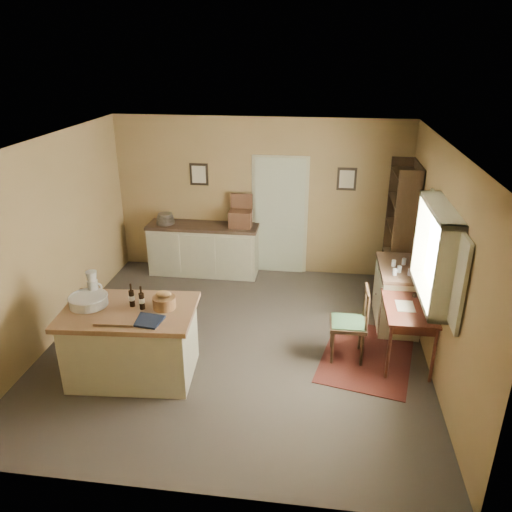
{
  "coord_description": "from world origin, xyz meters",
  "views": [
    {
      "loc": [
        1.04,
        -5.73,
        3.75
      ],
      "look_at": [
        0.22,
        0.38,
        1.15
      ],
      "focal_mm": 35.0,
      "sensor_mm": 36.0,
      "label": 1
    }
  ],
  "objects_px": {
    "sideboard": "(204,248)",
    "right_cabinet": "(397,295)",
    "shelving_unit": "(403,231)",
    "writing_desk": "(408,313)",
    "desk_chair": "(348,324)",
    "work_island": "(131,340)"
  },
  "relations": [
    {
      "from": "sideboard",
      "to": "right_cabinet",
      "type": "distance_m",
      "value": 3.42
    },
    {
      "from": "right_cabinet",
      "to": "shelving_unit",
      "type": "xyz_separation_m",
      "value": [
        0.16,
        1.05,
        0.61
      ]
    },
    {
      "from": "writing_desk",
      "to": "desk_chair",
      "type": "height_order",
      "value": "desk_chair"
    },
    {
      "from": "writing_desk",
      "to": "sideboard",
      "type": "bearing_deg",
      "value": 144.23
    },
    {
      "from": "writing_desk",
      "to": "right_cabinet",
      "type": "relative_size",
      "value": 0.94
    },
    {
      "from": "desk_chair",
      "to": "right_cabinet",
      "type": "relative_size",
      "value": 0.93
    },
    {
      "from": "sideboard",
      "to": "desk_chair",
      "type": "bearing_deg",
      "value": -43.85
    },
    {
      "from": "desk_chair",
      "to": "work_island",
      "type": "bearing_deg",
      "value": -164.8
    },
    {
      "from": "writing_desk",
      "to": "shelving_unit",
      "type": "distance_m",
      "value": 2.02
    },
    {
      "from": "work_island",
      "to": "sideboard",
      "type": "bearing_deg",
      "value": 82.16
    },
    {
      "from": "work_island",
      "to": "desk_chair",
      "type": "xyz_separation_m",
      "value": [
        2.6,
        0.73,
        0.01
      ]
    },
    {
      "from": "shelving_unit",
      "to": "sideboard",
      "type": "bearing_deg",
      "value": 175.02
    },
    {
      "from": "sideboard",
      "to": "right_cabinet",
      "type": "bearing_deg",
      "value": -23.1
    },
    {
      "from": "work_island",
      "to": "shelving_unit",
      "type": "relative_size",
      "value": 0.76
    },
    {
      "from": "writing_desk",
      "to": "shelving_unit",
      "type": "relative_size",
      "value": 0.46
    },
    {
      "from": "work_island",
      "to": "desk_chair",
      "type": "bearing_deg",
      "value": 11.31
    },
    {
      "from": "work_island",
      "to": "right_cabinet",
      "type": "xyz_separation_m",
      "value": [
        3.33,
        1.7,
        -0.02
      ]
    },
    {
      "from": "writing_desk",
      "to": "desk_chair",
      "type": "distance_m",
      "value": 0.76
    },
    {
      "from": "right_cabinet",
      "to": "shelving_unit",
      "type": "relative_size",
      "value": 0.49
    },
    {
      "from": "work_island",
      "to": "right_cabinet",
      "type": "relative_size",
      "value": 1.54
    },
    {
      "from": "desk_chair",
      "to": "right_cabinet",
      "type": "xyz_separation_m",
      "value": [
        0.74,
        0.97,
        -0.03
      ]
    },
    {
      "from": "sideboard",
      "to": "shelving_unit",
      "type": "height_order",
      "value": "shelving_unit"
    }
  ]
}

